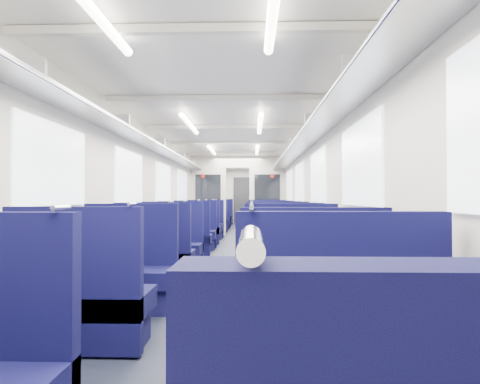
{
  "coord_description": "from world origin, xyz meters",
  "views": [
    {
      "loc": [
        0.42,
        -8.86,
        1.12
      ],
      "look_at": [
        0.08,
        2.94,
        1.28
      ],
      "focal_mm": 30.56,
      "sensor_mm": 36.0,
      "label": 1
    }
  ],
  "objects_px": {
    "seat_5": "(312,312)",
    "seat_17": "(269,230)",
    "seat_18": "(205,227)",
    "seat_23": "(264,220)",
    "bulkhead": "(238,194)",
    "seat_22": "(216,220)",
    "seat_8": "(155,258)",
    "seat_15": "(271,234)",
    "seat_3": "(348,382)",
    "seat_12": "(185,240)",
    "seat_16": "(199,230)",
    "seat_10": "(171,248)",
    "seat_26": "(221,217)",
    "seat_4": "(81,304)",
    "seat_7": "(292,275)",
    "seat_9": "(284,259)",
    "seat_27": "(262,217)",
    "seat_25": "(263,218)",
    "seat_24": "(218,218)",
    "seat_13": "(274,240)",
    "seat_14": "(193,234)",
    "seat_6": "(128,275)",
    "end_door": "(242,200)",
    "seat_21": "(265,222)",
    "seat_19": "(267,227)",
    "seat_11": "(278,248)",
    "seat_20": "(213,222)"
  },
  "relations": [
    {
      "from": "seat_14",
      "to": "seat_24",
      "type": "bearing_deg",
      "value": 90.0
    },
    {
      "from": "seat_14",
      "to": "seat_8",
      "type": "bearing_deg",
      "value": -90.0
    },
    {
      "from": "seat_11",
      "to": "seat_16",
      "type": "distance_m",
      "value": 3.78
    },
    {
      "from": "seat_4",
      "to": "seat_7",
      "type": "height_order",
      "value": "same"
    },
    {
      "from": "seat_7",
      "to": "seat_14",
      "type": "distance_m",
      "value": 4.85
    },
    {
      "from": "seat_15",
      "to": "seat_19",
      "type": "bearing_deg",
      "value": 90.0
    },
    {
      "from": "seat_13",
      "to": "seat_24",
      "type": "distance_m",
      "value": 7.96
    },
    {
      "from": "bulkhead",
      "to": "seat_25",
      "type": "bearing_deg",
      "value": 75.24
    },
    {
      "from": "end_door",
      "to": "seat_18",
      "type": "distance_m",
      "value": 6.9
    },
    {
      "from": "seat_9",
      "to": "seat_13",
      "type": "bearing_deg",
      "value": 90.0
    },
    {
      "from": "seat_14",
      "to": "seat_26",
      "type": "distance_m",
      "value": 7.63
    },
    {
      "from": "seat_18",
      "to": "seat_23",
      "type": "distance_m",
      "value": 3.64
    },
    {
      "from": "seat_11",
      "to": "seat_15",
      "type": "xyz_separation_m",
      "value": [
        0.0,
        2.4,
        0.0
      ]
    },
    {
      "from": "seat_21",
      "to": "seat_22",
      "type": "height_order",
      "value": "same"
    },
    {
      "from": "seat_3",
      "to": "seat_26",
      "type": "xyz_separation_m",
      "value": [
        -1.66,
        14.58,
        0.0
      ]
    },
    {
      "from": "seat_25",
      "to": "seat_24",
      "type": "bearing_deg",
      "value": 178.72
    },
    {
      "from": "seat_4",
      "to": "seat_15",
      "type": "relative_size",
      "value": 1.0
    },
    {
      "from": "seat_9",
      "to": "seat_27",
      "type": "distance_m",
      "value": 11.15
    },
    {
      "from": "seat_8",
      "to": "seat_15",
      "type": "bearing_deg",
      "value": 64.56
    },
    {
      "from": "seat_6",
      "to": "seat_9",
      "type": "height_order",
      "value": "same"
    },
    {
      "from": "seat_3",
      "to": "seat_18",
      "type": "distance_m",
      "value": 9.37
    },
    {
      "from": "seat_3",
      "to": "seat_10",
      "type": "relative_size",
      "value": 1.0
    },
    {
      "from": "seat_8",
      "to": "seat_12",
      "type": "xyz_separation_m",
      "value": [
        0.0,
        2.34,
        0.0
      ]
    },
    {
      "from": "seat_15",
      "to": "seat_19",
      "type": "xyz_separation_m",
      "value": [
        0.0,
        2.1,
        0.0
      ]
    },
    {
      "from": "seat_24",
      "to": "seat_5",
      "type": "bearing_deg",
      "value": -82.42
    },
    {
      "from": "seat_17",
      "to": "bulkhead",
      "type": "bearing_deg",
      "value": 110.11
    },
    {
      "from": "seat_3",
      "to": "seat_16",
      "type": "xyz_separation_m",
      "value": [
        -1.66,
        7.97,
        0.0
      ]
    },
    {
      "from": "seat_7",
      "to": "seat_16",
      "type": "xyz_separation_m",
      "value": [
        -1.66,
        5.57,
        0.0
      ]
    },
    {
      "from": "seat_5",
      "to": "seat_17",
      "type": "xyz_separation_m",
      "value": [
        0.0,
        7.02,
        0.0
      ]
    },
    {
      "from": "seat_3",
      "to": "seat_15",
      "type": "xyz_separation_m",
      "value": [
        0.0,
        6.97,
        0.0
      ]
    },
    {
      "from": "seat_9",
      "to": "seat_23",
      "type": "distance_m",
      "value": 8.98
    },
    {
      "from": "bulkhead",
      "to": "seat_22",
      "type": "distance_m",
      "value": 2.34
    },
    {
      "from": "seat_17",
      "to": "seat_27",
      "type": "distance_m",
      "value": 6.57
    },
    {
      "from": "seat_12",
      "to": "seat_16",
      "type": "xyz_separation_m",
      "value": [
        0.0,
        2.15,
        0.0
      ]
    },
    {
      "from": "seat_14",
      "to": "seat_20",
      "type": "height_order",
      "value": "same"
    },
    {
      "from": "seat_6",
      "to": "seat_23",
      "type": "distance_m",
      "value": 10.27
    },
    {
      "from": "seat_16",
      "to": "seat_18",
      "type": "xyz_separation_m",
      "value": [
        0.0,
        1.25,
        0.0
      ]
    },
    {
      "from": "seat_6",
      "to": "seat_7",
      "type": "xyz_separation_m",
      "value": [
        1.66,
        0.07,
        0.0
      ]
    },
    {
      "from": "seat_7",
      "to": "seat_18",
      "type": "relative_size",
      "value": 1.0
    },
    {
      "from": "seat_4",
      "to": "seat_14",
      "type": "relative_size",
      "value": 1.0
    },
    {
      "from": "seat_17",
      "to": "end_door",
      "type": "bearing_deg",
      "value": 95.94
    },
    {
      "from": "seat_6",
      "to": "seat_21",
      "type": "relative_size",
      "value": 1.0
    },
    {
      "from": "seat_9",
      "to": "seat_24",
      "type": "height_order",
      "value": "same"
    },
    {
      "from": "seat_15",
      "to": "bulkhead",
      "type": "bearing_deg",
      "value": 103.88
    },
    {
      "from": "seat_10",
      "to": "seat_25",
      "type": "xyz_separation_m",
      "value": [
        1.66,
        8.95,
        0.0
      ]
    },
    {
      "from": "seat_10",
      "to": "seat_24",
      "type": "relative_size",
      "value": 1.0
    },
    {
      "from": "seat_13",
      "to": "seat_15",
      "type": "bearing_deg",
      "value": 90.0
    },
    {
      "from": "seat_6",
      "to": "seat_23",
      "type": "relative_size",
      "value": 1.0
    },
    {
      "from": "seat_4",
      "to": "seat_7",
      "type": "distance_m",
      "value": 2.04
    },
    {
      "from": "seat_12",
      "to": "seat_3",
      "type": "bearing_deg",
      "value": -74.09
    }
  ]
}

